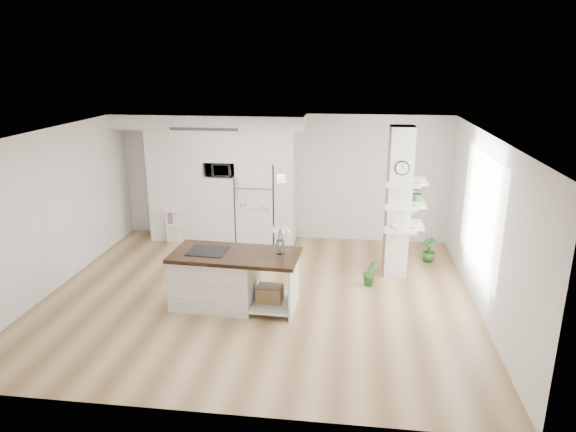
{
  "coord_description": "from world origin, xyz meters",
  "views": [
    {
      "loc": [
        1.45,
        -7.67,
        3.78
      ],
      "look_at": [
        0.37,
        0.9,
        1.13
      ],
      "focal_mm": 32.0,
      "sensor_mm": 36.0,
      "label": 1
    }
  ],
  "objects_px": {
    "kitchen_island": "(222,277)",
    "floor_plant_a": "(371,272)",
    "bookshelf": "(182,226)",
    "refrigerator": "(257,201)"
  },
  "relations": [
    {
      "from": "kitchen_island",
      "to": "bookshelf",
      "type": "height_order",
      "value": "kitchen_island"
    },
    {
      "from": "bookshelf",
      "to": "refrigerator",
      "type": "bearing_deg",
      "value": -17.97
    },
    {
      "from": "refrigerator",
      "to": "floor_plant_a",
      "type": "height_order",
      "value": "refrigerator"
    },
    {
      "from": "floor_plant_a",
      "to": "bookshelf",
      "type": "bearing_deg",
      "value": 154.75
    },
    {
      "from": "floor_plant_a",
      "to": "refrigerator",
      "type": "bearing_deg",
      "value": 139.01
    },
    {
      "from": "kitchen_island",
      "to": "floor_plant_a",
      "type": "bearing_deg",
      "value": 25.99
    },
    {
      "from": "kitchen_island",
      "to": "floor_plant_a",
      "type": "relative_size",
      "value": 4.11
    },
    {
      "from": "refrigerator",
      "to": "floor_plant_a",
      "type": "relative_size",
      "value": 3.55
    },
    {
      "from": "bookshelf",
      "to": "floor_plant_a",
      "type": "distance_m",
      "value": 4.43
    },
    {
      "from": "bookshelf",
      "to": "kitchen_island",
      "type": "bearing_deg",
      "value": -84.41
    }
  ]
}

